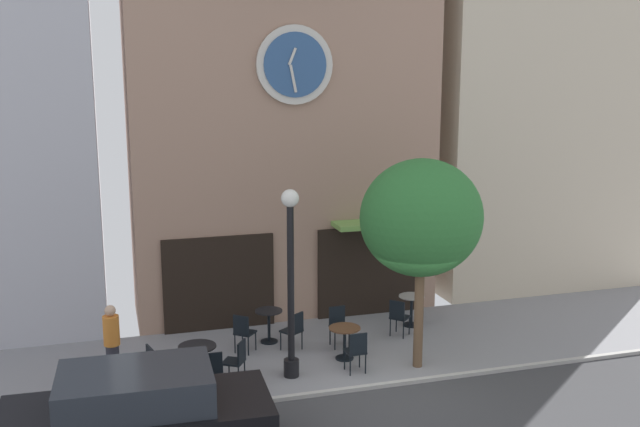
# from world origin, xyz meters

# --- Properties ---
(ground_plane) EXTENTS (27.46, 10.23, 0.13)m
(ground_plane) POSITION_xyz_m (0.00, -0.81, -0.02)
(ground_plane) COLOR gray
(clock_building) EXTENTS (7.65, 3.71, 10.99)m
(clock_building) POSITION_xyz_m (-0.99, 5.49, 5.65)
(clock_building) COLOR #9E7A66
(clock_building) RESTS_ON ground_plane
(neighbor_building_right) EXTENTS (6.52, 4.24, 13.74)m
(neighbor_building_right) POSITION_xyz_m (6.61, 6.41, 6.87)
(neighbor_building_right) COLOR beige
(neighbor_building_right) RESTS_ON ground_plane
(street_lamp) EXTENTS (0.36, 0.36, 3.91)m
(street_lamp) POSITION_xyz_m (-1.93, 1.06, 1.99)
(street_lamp) COLOR black
(street_lamp) RESTS_ON ground_plane
(street_tree) EXTENTS (2.57, 2.31, 4.46)m
(street_tree) POSITION_xyz_m (0.78, 0.78, 3.22)
(street_tree) COLOR brown
(street_tree) RESTS_ON ground_plane
(cafe_table_center_right) EXTENTS (0.77, 0.77, 0.73)m
(cafe_table_center_right) POSITION_xyz_m (-3.80, 1.43, 0.54)
(cafe_table_center_right) COLOR black
(cafe_table_center_right) RESTS_ON ground_plane
(cafe_table_center) EXTENTS (0.63, 0.63, 0.77)m
(cafe_table_center) POSITION_xyz_m (-1.95, 3.04, 0.51)
(cafe_table_center) COLOR black
(cafe_table_center) RESTS_ON ground_plane
(cafe_table_leftmost) EXTENTS (0.69, 0.69, 0.72)m
(cafe_table_leftmost) POSITION_xyz_m (-0.59, 1.61, 0.51)
(cafe_table_leftmost) COLOR black
(cafe_table_leftmost) RESTS_ON ground_plane
(cafe_table_rightmost) EXTENTS (0.63, 0.63, 0.77)m
(cafe_table_rightmost) POSITION_xyz_m (1.65, 3.12, 0.51)
(cafe_table_rightmost) COLOR black
(cafe_table_rightmost) RESTS_ON ground_plane
(cafe_chair_curbside) EXTENTS (0.41, 0.41, 0.90)m
(cafe_chair_curbside) POSITION_xyz_m (-0.48, 2.40, 0.53)
(cafe_chair_curbside) COLOR black
(cafe_chair_curbside) RESTS_ON ground_plane
(cafe_chair_by_entrance) EXTENTS (0.56, 0.56, 0.90)m
(cafe_chair_by_entrance) POSITION_xyz_m (-2.64, 2.56, 0.53)
(cafe_chair_by_entrance) COLOR black
(cafe_chair_by_entrance) RESTS_ON ground_plane
(cafe_chair_facing_wall) EXTENTS (0.57, 0.57, 0.90)m
(cafe_chair_facing_wall) POSITION_xyz_m (1.06, 2.53, 0.53)
(cafe_chair_facing_wall) COLOR black
(cafe_chair_facing_wall) RESTS_ON ground_plane
(cafe_chair_left_end) EXTENTS (0.41, 0.41, 0.90)m
(cafe_chair_left_end) POSITION_xyz_m (-0.59, 0.81, 0.53)
(cafe_chair_left_end) COLOR black
(cafe_chair_left_end) RESTS_ON ground_plane
(cafe_chair_facing_street) EXTENTS (0.41, 0.41, 0.90)m
(cafe_chair_facing_street) POSITION_xyz_m (-3.61, 0.65, 0.53)
(cafe_chair_facing_street) COLOR black
(cafe_chair_facing_street) RESTS_ON ground_plane
(cafe_chair_outer) EXTENTS (0.55, 0.55, 0.90)m
(cafe_chair_outer) POSITION_xyz_m (-3.05, 1.03, 0.53)
(cafe_chair_outer) COLOR black
(cafe_chair_outer) RESTS_ON ground_plane
(cafe_chair_near_tree) EXTENTS (0.49, 0.49, 0.90)m
(cafe_chair_near_tree) POSITION_xyz_m (-4.65, 1.23, 0.53)
(cafe_chair_near_tree) COLOR black
(cafe_chair_near_tree) RESTS_ON ground_plane
(cafe_chair_mid_row) EXTENTS (0.56, 0.56, 0.90)m
(cafe_chair_mid_row) POSITION_xyz_m (-1.53, 2.36, 0.53)
(cafe_chair_mid_row) COLOR black
(cafe_chair_mid_row) RESTS_ON ground_plane
(pedestrian_orange) EXTENTS (0.43, 0.43, 1.67)m
(pedestrian_orange) POSITION_xyz_m (-5.45, 1.66, 0.86)
(pedestrian_orange) COLOR #2D2D38
(pedestrian_orange) RESTS_ON ground_plane
(parked_car_black) EXTENTS (4.37, 2.15, 1.55)m
(parked_car_black) POSITION_xyz_m (-5.12, -1.44, 0.76)
(parked_car_black) COLOR black
(parked_car_black) RESTS_ON ground_plane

